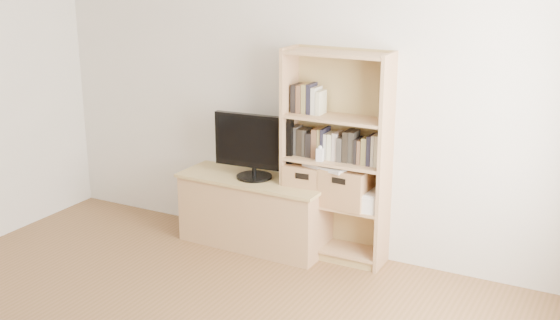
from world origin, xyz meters
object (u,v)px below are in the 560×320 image
Objects in this scene: basket_right at (347,187)px; bookshelf at (336,157)px; television at (254,146)px; baby_monitor at (320,155)px; basket_left at (309,181)px; laptop at (330,165)px; tv_stand at (255,213)px.

bookshelf is at bearing -179.63° from basket_right.
baby_monitor is at bearing -5.17° from television.
basket_left is at bearing 5.26° from television.
television is at bearing -173.76° from basket_left.
baby_monitor reaches higher than basket_left.
laptop is at bearing 2.61° from television.
basket_right is at bearing 15.79° from laptop.
television is 0.81m from basket_right.
basket_right is (0.10, -0.00, -0.22)m from bookshelf.
bookshelf is 4.58× the size of basket_right.
basket_right is (0.77, 0.08, 0.33)m from tv_stand.
basket_left is 0.96× the size of laptop.
basket_right is (0.32, 0.00, 0.01)m from basket_left.
bookshelf is 0.13m from baby_monitor.
basket_left is at bearing -177.03° from basket_right.
baby_monitor reaches higher than laptop.
laptop is at bearing 7.77° from tv_stand.
laptop is (-0.14, -0.00, 0.15)m from basket_right.
laptop is (-0.04, -0.01, -0.07)m from bookshelf.
laptop is (0.18, -0.00, 0.16)m from basket_left.
tv_stand is 1.80× the size of television.
basket_right is (0.77, 0.08, -0.24)m from television.
bookshelf is 0.68m from television.
television is at bearing -158.71° from laptop.
television is at bearing -171.77° from basket_right.
bookshelf reaches higher than tv_stand.
tv_stand is at bearing -173.58° from bookshelf.
bookshelf is at bearing 7.94° from tv_stand.
bookshelf is 4.59× the size of laptop.
baby_monitor reaches higher than tv_stand.
laptop reaches higher than basket_right.
television reaches higher than laptop.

